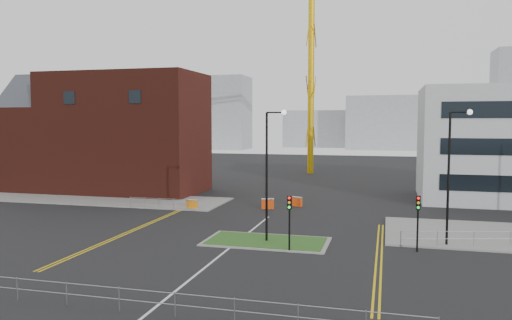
{
  "coord_description": "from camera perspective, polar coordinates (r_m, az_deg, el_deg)",
  "views": [
    {
      "loc": [
        9.99,
        -25.23,
        8.38
      ],
      "look_at": [
        -1.16,
        17.12,
        5.0
      ],
      "focal_mm": 35.0,
      "sensor_mm": 36.0,
      "label": 1
    }
  ],
  "objects": [
    {
      "name": "skyline_a",
      "position": [
        153.62,
        -4.27,
        5.38
      ],
      "size": [
        18.0,
        12.0,
        22.0
      ],
      "primitive_type": "cube",
      "color": "gray",
      "rests_on": "ground"
    },
    {
      "name": "brick_building",
      "position": [
        62.63,
        -17.04,
        2.82
      ],
      "size": [
        24.2,
        10.07,
        14.24
      ],
      "color": "#4C1B13",
      "rests_on": "ground"
    },
    {
      "name": "tower_crane",
      "position": [
        84.45,
        10.39,
        16.69
      ],
      "size": [
        50.07,
        19.3,
        38.31
      ],
      "color": "#DFA60D",
      "rests_on": "ground"
    },
    {
      "name": "barrier_right",
      "position": [
        48.1,
        1.34,
        -4.96
      ],
      "size": [
        1.25,
        0.7,
        1.0
      ],
      "color": "#C63A0B",
      "rests_on": "ground"
    },
    {
      "name": "traffic_light_island",
      "position": [
        32.31,
        3.84,
        -5.96
      ],
      "size": [
        0.28,
        0.33,
        3.65
      ],
      "color": "black",
      "rests_on": "ground"
    },
    {
      "name": "pavement_left",
      "position": [
        56.56,
        -17.52,
        -4.25
      ],
      "size": [
        28.0,
        8.0,
        0.12
      ],
      "primitive_type": "cube",
      "color": "slate",
      "rests_on": "ground"
    },
    {
      "name": "barrier_mid",
      "position": [
        49.75,
        4.66,
        -4.71
      ],
      "size": [
        1.16,
        0.8,
        0.94
      ],
      "color": "#F8460D",
      "rests_on": "ground"
    },
    {
      "name": "island_kerb",
      "position": [
        35.18,
        1.21,
        -9.3
      ],
      "size": [
        8.6,
        4.6,
        0.08
      ],
      "primitive_type": "cube",
      "color": "slate",
      "rests_on": "ground"
    },
    {
      "name": "yellow_right_a",
      "position": [
        32.34,
        13.61,
        -10.72
      ],
      "size": [
        0.12,
        20.0,
        0.01
      ],
      "primitive_type": "cube",
      "color": "gold",
      "rests_on": "ground"
    },
    {
      "name": "yellow_right_b",
      "position": [
        32.34,
        14.15,
        -10.73
      ],
      "size": [
        0.12,
        20.0,
        0.01
      ],
      "primitive_type": "cube",
      "color": "gold",
      "rests_on": "ground"
    },
    {
      "name": "traffic_light_right",
      "position": [
        33.78,
        18.02,
        -5.71
      ],
      "size": [
        0.28,
        0.33,
        3.65
      ],
      "color": "black",
      "rests_on": "ground"
    },
    {
      "name": "streetlamp_right_near",
      "position": [
        35.61,
        21.52,
        -0.67
      ],
      "size": [
        1.46,
        0.36,
        9.18
      ],
      "color": "black",
      "rests_on": "ground"
    },
    {
      "name": "streetlamp_island",
      "position": [
        34.26,
        1.58,
        -0.56
      ],
      "size": [
        1.46,
        0.36,
        9.18
      ],
      "color": "black",
      "rests_on": "ground"
    },
    {
      "name": "centre_line",
      "position": [
        30.19,
        -5.29,
        -11.71
      ],
      "size": [
        0.15,
        30.0,
        0.01
      ],
      "primitive_type": "cube",
      "color": "silver",
      "rests_on": "ground"
    },
    {
      "name": "ground",
      "position": [
        28.4,
        -6.71,
        -12.78
      ],
      "size": [
        200.0,
        200.0,
        0.0
      ],
      "primitive_type": "plane",
      "color": "black",
      "rests_on": "ground"
    },
    {
      "name": "skyline_b",
      "position": [
        155.23,
        14.79,
        4.13
      ],
      "size": [
        24.0,
        12.0,
        16.0
      ],
      "primitive_type": "cube",
      "color": "gray",
      "rests_on": "ground"
    },
    {
      "name": "skyline_d",
      "position": [
        166.23,
        8.55,
        3.54
      ],
      "size": [
        30.0,
        12.0,
        12.0
      ],
      "primitive_type": "cube",
      "color": "gray",
      "rests_on": "ground"
    },
    {
      "name": "barrier_left",
      "position": [
        48.32,
        -7.35,
        -5.01
      ],
      "size": [
        1.14,
        0.55,
        0.92
      ],
      "color": "orange",
      "rests_on": "ground"
    },
    {
      "name": "grass_island",
      "position": [
        35.18,
        1.21,
        -9.27
      ],
      "size": [
        8.0,
        4.0,
        0.12
      ],
      "primitive_type": "cube",
      "color": "#1C4717",
      "rests_on": "ground"
    },
    {
      "name": "yellow_left_b",
      "position": [
        40.75,
        -13.03,
        -7.56
      ],
      "size": [
        0.12,
        24.0,
        0.01
      ],
      "primitive_type": "cube",
      "color": "gold",
      "rests_on": "ground"
    },
    {
      "name": "yellow_left_a",
      "position": [
        40.89,
        -13.4,
        -7.53
      ],
      "size": [
        0.12,
        24.0,
        0.01
      ],
      "primitive_type": "cube",
      "color": "gold",
      "rests_on": "ground"
    },
    {
      "name": "railing_front",
      "position": [
        22.96,
        -12.4,
        -15.01
      ],
      "size": [
        24.05,
        0.05,
        1.1
      ],
      "color": "gray",
      "rests_on": "ground"
    },
    {
      "name": "railing_left",
      "position": [
        48.66,
        -11.05,
        -4.7
      ],
      "size": [
        6.05,
        0.05,
        1.1
      ],
      "color": "gray",
      "rests_on": "ground"
    }
  ]
}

